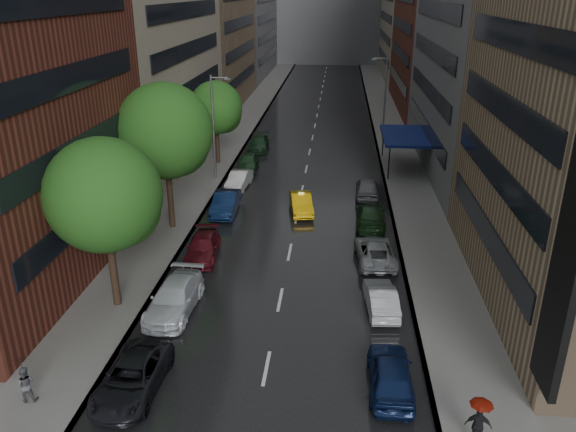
% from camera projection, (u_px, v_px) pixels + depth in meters
% --- Properties ---
extents(road, '(14.00, 140.00, 0.01)m').
position_uv_depth(road, '(314.00, 129.00, 67.60)').
color(road, black).
rests_on(road, ground).
extents(sidewalk_left, '(4.00, 140.00, 0.15)m').
position_uv_depth(sidewalk_left, '(240.00, 127.00, 68.32)').
color(sidewalk_left, gray).
rests_on(sidewalk_left, ground).
extents(sidewalk_right, '(4.00, 140.00, 0.15)m').
position_uv_depth(sidewalk_right, '(390.00, 130.00, 66.83)').
color(sidewalk_right, gray).
rests_on(sidewalk_right, ground).
extents(tree_near, '(5.80, 5.80, 9.24)m').
position_uv_depth(tree_near, '(104.00, 195.00, 27.72)').
color(tree_near, '#382619').
rests_on(tree_near, ground).
extents(tree_mid, '(6.43, 6.43, 10.25)m').
position_uv_depth(tree_mid, '(165.00, 131.00, 37.18)').
color(tree_mid, '#382619').
rests_on(tree_mid, ground).
extents(tree_far, '(4.99, 4.99, 7.95)m').
position_uv_depth(tree_far, '(216.00, 108.00, 52.36)').
color(tree_far, '#382619').
rests_on(tree_far, ground).
extents(taxi, '(2.21, 4.53, 1.43)m').
position_uv_depth(taxi, '(301.00, 203.00, 42.44)').
color(taxi, yellow).
rests_on(taxi, ground).
extents(parked_cars_left, '(2.47, 43.40, 1.60)m').
position_uv_depth(parked_cars_left, '(219.00, 217.00, 39.83)').
color(parked_cars_left, black).
rests_on(parked_cars_left, ground).
extents(parked_cars_right, '(2.66, 28.48, 1.59)m').
position_uv_depth(parked_cars_right, '(375.00, 245.00, 35.47)').
color(parked_cars_right, '#0E1C43').
rests_on(parked_cars_right, ground).
extents(ped_black_umbrella, '(0.96, 0.98, 2.09)m').
position_uv_depth(ped_black_umbrella, '(23.00, 375.00, 22.54)').
color(ped_black_umbrella, '#54555A').
rests_on(ped_black_umbrella, sidewalk_left).
extents(ped_red_umbrella, '(1.02, 0.82, 2.01)m').
position_uv_depth(ped_red_umbrella, '(479.00, 418.00, 20.40)').
color(ped_red_umbrella, black).
rests_on(ped_red_umbrella, sidewalk_right).
extents(street_lamp_left, '(1.74, 0.22, 9.00)m').
position_uv_depth(street_lamp_left, '(214.00, 126.00, 47.96)').
color(street_lamp_left, gray).
rests_on(street_lamp_left, sidewalk_left).
extents(street_lamp_right, '(1.74, 0.22, 9.00)m').
position_uv_depth(street_lamp_right, '(384.00, 97.00, 60.51)').
color(street_lamp_right, gray).
rests_on(street_lamp_right, sidewalk_right).
extents(awning, '(4.00, 8.00, 3.12)m').
position_uv_depth(awning, '(404.00, 136.00, 51.84)').
color(awning, navy).
rests_on(awning, sidewalk_right).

